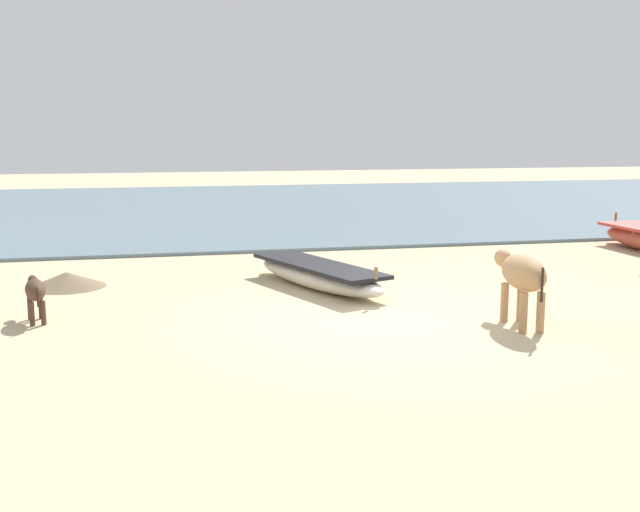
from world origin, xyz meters
name	(u,v)px	position (x,y,z in m)	size (l,w,h in m)	color
ground	(386,318)	(0.00, 0.00, 0.00)	(80.00, 80.00, 0.00)	#CCB789
sea_water	(248,207)	(0.00, 16.52, 0.04)	(60.00, 20.00, 0.08)	slate
fishing_boat_2	(318,274)	(-0.52, 2.46, 0.24)	(2.17, 3.79, 0.64)	beige
calf_near_dark	(35,291)	(-5.17, 0.94, 0.47)	(0.43, 0.99, 0.65)	#4C3323
cow_second_adult_tan	(522,275)	(1.78, -0.86, 0.76)	(0.54, 1.64, 1.06)	tan
debris_pile_0	(67,280)	(-4.99, 3.50, 0.14)	(1.40, 1.40, 0.28)	#7A6647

